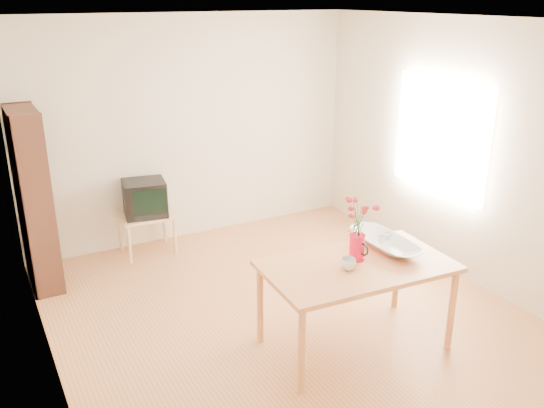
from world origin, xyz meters
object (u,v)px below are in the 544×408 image
table (357,272)px  television (144,197)px  pitcher (357,248)px  bowl (386,221)px  mug (348,264)px

table → television: television is taller
pitcher → bowl: size_ratio=0.44×
pitcher → television: 2.76m
television → table: bearing=-60.5°
mug → pitcher: bearing=-165.6°
television → mug: bearing=-63.2°
pitcher → mug: pitcher is taller
bowl → television: size_ratio=0.98×
table → bowl: bowl is taller
mug → bowl: bowl is taller
mug → bowl: 0.59m
table → television: size_ratio=3.04×
table → mug: mug is taller
bowl → television: bowl is taller
television → pitcher: bearing=-59.1°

